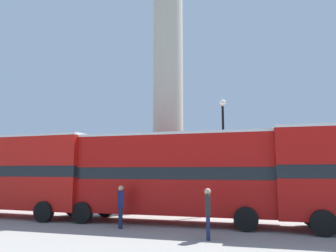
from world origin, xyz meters
The scene contains 7 objects.
ground_plane centered at (0.00, 0.00, 0.00)m, with size 200.00×200.00×0.00m, color #9E9B93.
monument_column centered at (0.00, 0.00, 8.45)m, with size 4.58×4.58×20.73m.
bus_b centered at (-7.58, -6.04, 2.39)m, with size 10.59×2.79×4.33m.
bus_c centered at (1.80, -5.49, 2.34)m, with size 10.92×3.24×4.23m.
street_lamp centered at (3.97, -1.57, 3.49)m, with size 0.38×0.38×6.64m.
pedestrian_near_lamp centered at (4.50, -8.57, 1.05)m, with size 0.28×0.51×1.83m.
pedestrian_by_plinth centered at (0.41, -7.51, 1.05)m, with size 0.44×0.50×1.82m.
Camera 1 is at (7.12, -20.60, 2.48)m, focal length 35.00 mm.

